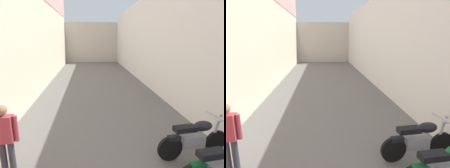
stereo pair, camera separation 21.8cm
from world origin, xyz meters
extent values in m
plane|color=#66635E|center=(0.00, 9.37, 0.00)|extent=(38.74, 38.74, 0.00)
cube|color=beige|center=(-3.11, 11.37, 4.36)|extent=(0.40, 22.74, 8.72)
cube|color=silver|center=(3.11, 11.37, 2.56)|extent=(0.40, 22.74, 5.13)
cube|color=beige|center=(0.00, 23.74, 2.22)|extent=(8.81, 2.00, 4.43)
cube|color=#9E9EA3|center=(1.91, 3.27, 0.42)|extent=(0.58, 0.25, 0.28)
cube|color=black|center=(1.68, 3.24, 0.76)|extent=(0.54, 0.27, 0.12)
cube|color=#0F5123|center=(1.41, 3.22, 0.56)|extent=(0.29, 0.17, 0.10)
cylinder|color=black|center=(2.58, 4.31, 0.30)|extent=(0.60, 0.14, 0.60)
cylinder|color=black|center=(1.33, 4.20, 0.30)|extent=(0.60, 0.14, 0.60)
cube|color=#9E9EA3|center=(1.91, 4.25, 0.42)|extent=(0.58, 0.25, 0.28)
ellipsoid|color=black|center=(2.13, 4.27, 0.78)|extent=(0.50, 0.30, 0.24)
cube|color=black|center=(1.68, 4.23, 0.76)|extent=(0.54, 0.27, 0.12)
cylinder|color=#9E9EA3|center=(2.51, 4.31, 0.65)|extent=(0.25, 0.08, 0.77)
cylinder|color=#9E9EA3|center=(2.44, 4.30, 1.00)|extent=(0.09, 0.58, 0.04)
sphere|color=silver|center=(2.56, 4.31, 0.90)|extent=(0.14, 0.14, 0.14)
cube|color=black|center=(1.41, 4.20, 0.56)|extent=(0.29, 0.17, 0.10)
cylinder|color=#383842|center=(-2.20, 4.03, 0.41)|extent=(0.12, 0.12, 0.82)
cylinder|color=#383842|center=(-2.04, 4.03, 0.41)|extent=(0.12, 0.12, 0.82)
cube|color=#B23D47|center=(-2.12, 4.03, 1.09)|extent=(0.35, 0.21, 0.54)
sphere|color=#997051|center=(-2.12, 4.03, 1.47)|extent=(0.20, 0.20, 0.20)
cylinder|color=#B23D47|center=(-1.90, 4.03, 1.09)|extent=(0.08, 0.08, 0.52)
camera|label=1|loc=(-0.49, 0.42, 2.80)|focal=30.96mm
camera|label=2|loc=(-0.27, 0.40, 2.80)|focal=30.96mm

